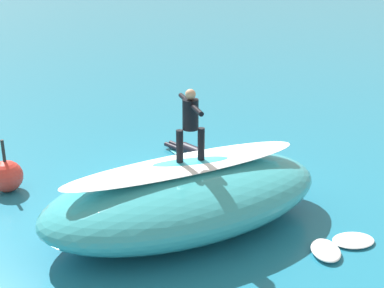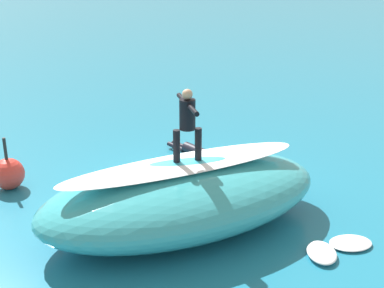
{
  "view_description": "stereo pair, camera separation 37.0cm",
  "coord_description": "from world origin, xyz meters",
  "px_view_note": "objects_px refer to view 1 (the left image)",
  "views": [
    {
      "loc": [
        1.4,
        11.59,
        5.51
      ],
      "look_at": [
        -0.37,
        -0.01,
        1.14
      ],
      "focal_mm": 48.21,
      "sensor_mm": 36.0,
      "label": 1
    },
    {
      "loc": [
        1.04,
        11.64,
        5.51
      ],
      "look_at": [
        -0.37,
        -0.01,
        1.14
      ],
      "focal_mm": 48.21,
      "sensor_mm": 36.0,
      "label": 2
    }
  ],
  "objects_px": {
    "surfboard_riding": "(190,163)",
    "surfboard_paddling": "(193,157)",
    "buoy_marker": "(7,176)",
    "surfer_paddling": "(190,150)",
    "surfer_riding": "(190,120)"
  },
  "relations": [
    {
      "from": "surfboard_riding",
      "to": "surfboard_paddling",
      "type": "relative_size",
      "value": 0.96
    },
    {
      "from": "surfer_paddling",
      "to": "buoy_marker",
      "type": "relative_size",
      "value": 1.17
    },
    {
      "from": "surfboard_riding",
      "to": "surfer_paddling",
      "type": "bearing_deg",
      "value": -106.42
    },
    {
      "from": "surfboard_riding",
      "to": "surfboard_paddling",
      "type": "bearing_deg",
      "value": -107.72
    },
    {
      "from": "surfer_riding",
      "to": "surfboard_paddling",
      "type": "relative_size",
      "value": 0.73
    },
    {
      "from": "surfboard_riding",
      "to": "buoy_marker",
      "type": "bearing_deg",
      "value": -37.56
    },
    {
      "from": "surfer_riding",
      "to": "surfboard_paddling",
      "type": "xyz_separation_m",
      "value": [
        -0.65,
        -3.82,
        -2.34
      ]
    },
    {
      "from": "surfboard_paddling",
      "to": "surfer_paddling",
      "type": "xyz_separation_m",
      "value": [
        0.07,
        -0.11,
        0.17
      ]
    },
    {
      "from": "surfer_riding",
      "to": "surfer_paddling",
      "type": "bearing_deg",
      "value": -106.42
    },
    {
      "from": "surfboard_paddling",
      "to": "buoy_marker",
      "type": "height_order",
      "value": "buoy_marker"
    },
    {
      "from": "surfer_paddling",
      "to": "buoy_marker",
      "type": "bearing_deg",
      "value": -105.19
    },
    {
      "from": "surfboard_riding",
      "to": "buoy_marker",
      "type": "height_order",
      "value": "surfboard_riding"
    },
    {
      "from": "surfer_riding",
      "to": "surfer_paddling",
      "type": "distance_m",
      "value": 4.53
    },
    {
      "from": "surfboard_paddling",
      "to": "surfer_paddling",
      "type": "relative_size",
      "value": 1.32
    },
    {
      "from": "surfer_paddling",
      "to": "buoy_marker",
      "type": "distance_m",
      "value": 5.01
    }
  ]
}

